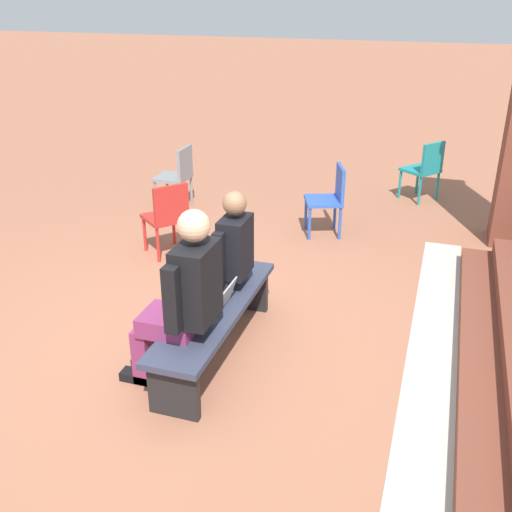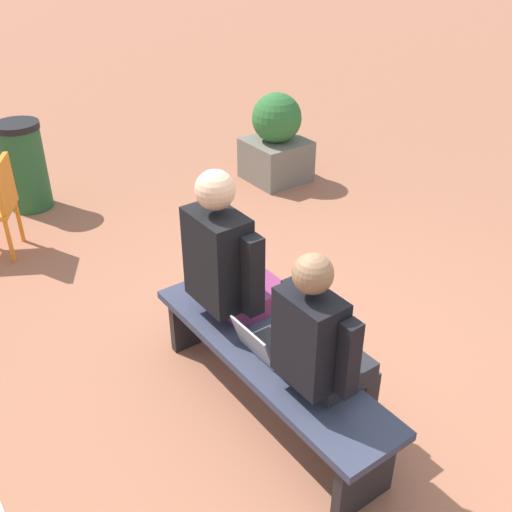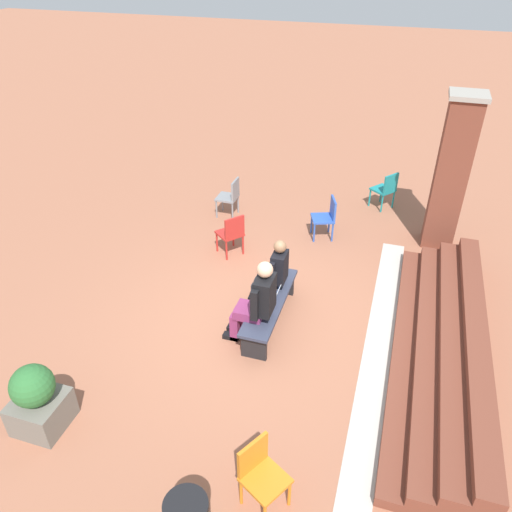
{
  "view_description": "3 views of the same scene",
  "coord_description": "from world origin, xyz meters",
  "px_view_note": "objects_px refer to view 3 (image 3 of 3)",
  "views": [
    {
      "loc": [
        3.83,
        1.74,
        2.78
      ],
      "look_at": [
        -0.4,
        0.36,
        0.74
      ],
      "focal_mm": 42.0,
      "sensor_mm": 36.0,
      "label": 1
    },
    {
      "loc": [
        -2.08,
        1.74,
        2.66
      ],
      "look_at": [
        0.39,
        -0.06,
        0.81
      ],
      "focal_mm": 42.0,
      "sensor_mm": 36.0,
      "label": 2
    },
    {
      "loc": [
        5.76,
        1.74,
        5.16
      ],
      "look_at": [
        -0.43,
        -0.21,
        0.91
      ],
      "focal_mm": 35.0,
      "sensor_mm": 36.0,
      "label": 3
    }
  ],
  "objects_px": {
    "person_adult": "(257,300)",
    "plastic_chair_mid_courtyard": "(260,472)",
    "bench": "(270,305)",
    "plastic_chair_near_bench_right": "(230,195)",
    "laptop": "(271,297)",
    "plastic_chair_near_bench_left": "(232,232)",
    "plastic_chair_by_pillar": "(386,188)",
    "plastic_chair_foreground": "(327,216)",
    "planter": "(37,400)",
    "person_student": "(273,272)"
  },
  "relations": [
    {
      "from": "person_adult",
      "to": "bench",
      "type": "bearing_deg",
      "value": 170.52
    },
    {
      "from": "plastic_chair_near_bench_right",
      "to": "plastic_chair_by_pillar",
      "type": "distance_m",
      "value": 3.37
    },
    {
      "from": "bench",
      "to": "planter",
      "type": "relative_size",
      "value": 1.91
    },
    {
      "from": "person_student",
      "to": "planter",
      "type": "height_order",
      "value": "person_student"
    },
    {
      "from": "plastic_chair_near_bench_left",
      "to": "plastic_chair_near_bench_right",
      "type": "height_order",
      "value": "same"
    },
    {
      "from": "plastic_chair_near_bench_left",
      "to": "plastic_chair_by_pillar",
      "type": "xyz_separation_m",
      "value": [
        -2.77,
        2.55,
        0.0
      ]
    },
    {
      "from": "person_student",
      "to": "plastic_chair_near_bench_right",
      "type": "bearing_deg",
      "value": -148.18
    },
    {
      "from": "bench",
      "to": "person_student",
      "type": "bearing_deg",
      "value": -170.49
    },
    {
      "from": "person_student",
      "to": "plastic_chair_near_bench_right",
      "type": "relative_size",
      "value": 1.53
    },
    {
      "from": "plastic_chair_near_bench_right",
      "to": "plastic_chair_by_pillar",
      "type": "bearing_deg",
      "value": 113.25
    },
    {
      "from": "bench",
      "to": "person_student",
      "type": "xyz_separation_m",
      "value": [
        -0.38,
        -0.06,
        0.34
      ]
    },
    {
      "from": "plastic_chair_foreground",
      "to": "planter",
      "type": "bearing_deg",
      "value": -24.14
    },
    {
      "from": "plastic_chair_near_bench_left",
      "to": "plastic_chair_by_pillar",
      "type": "relative_size",
      "value": 1.0
    },
    {
      "from": "laptop",
      "to": "plastic_chair_by_pillar",
      "type": "bearing_deg",
      "value": 163.46
    },
    {
      "from": "person_student",
      "to": "person_adult",
      "type": "xyz_separation_m",
      "value": [
        0.81,
        -0.01,
        0.05
      ]
    },
    {
      "from": "plastic_chair_near_bench_left",
      "to": "plastic_chair_by_pillar",
      "type": "distance_m",
      "value": 3.77
    },
    {
      "from": "person_adult",
      "to": "plastic_chair_mid_courtyard",
      "type": "distance_m",
      "value": 2.53
    },
    {
      "from": "person_adult",
      "to": "plastic_chair_near_bench_left",
      "type": "relative_size",
      "value": 1.68
    },
    {
      "from": "person_student",
      "to": "plastic_chair_by_pillar",
      "type": "relative_size",
      "value": 1.53
    },
    {
      "from": "person_adult",
      "to": "planter",
      "type": "bearing_deg",
      "value": -42.51
    },
    {
      "from": "plastic_chair_near_bench_right",
      "to": "plastic_chair_mid_courtyard",
      "type": "distance_m",
      "value": 6.43
    },
    {
      "from": "person_adult",
      "to": "plastic_chair_mid_courtyard",
      "type": "relative_size",
      "value": 1.68
    },
    {
      "from": "person_student",
      "to": "planter",
      "type": "bearing_deg",
      "value": -34.1
    },
    {
      "from": "laptop",
      "to": "planter",
      "type": "bearing_deg",
      "value": -38.76
    },
    {
      "from": "person_adult",
      "to": "plastic_chair_near_bench_right",
      "type": "distance_m",
      "value": 3.94
    },
    {
      "from": "plastic_chair_near_bench_left",
      "to": "plastic_chair_near_bench_right",
      "type": "distance_m",
      "value": 1.54
    },
    {
      "from": "laptop",
      "to": "plastic_chair_near_bench_left",
      "type": "distance_m",
      "value": 2.09
    },
    {
      "from": "bench",
      "to": "plastic_chair_near_bench_left",
      "type": "xyz_separation_m",
      "value": [
        -1.68,
        -1.22,
        0.13
      ]
    },
    {
      "from": "plastic_chair_near_bench_left",
      "to": "planter",
      "type": "bearing_deg",
      "value": -11.9
    },
    {
      "from": "person_adult",
      "to": "planter",
      "type": "relative_size",
      "value": 1.5
    },
    {
      "from": "plastic_chair_near_bench_right",
      "to": "plastic_chair_near_bench_left",
      "type": "bearing_deg",
      "value": 20.68
    },
    {
      "from": "bench",
      "to": "person_student",
      "type": "distance_m",
      "value": 0.51
    },
    {
      "from": "bench",
      "to": "plastic_chair_near_bench_right",
      "type": "bearing_deg",
      "value": -150.53
    },
    {
      "from": "person_student",
      "to": "plastic_chair_near_bench_right",
      "type": "height_order",
      "value": "person_student"
    },
    {
      "from": "bench",
      "to": "laptop",
      "type": "height_order",
      "value": "laptop"
    },
    {
      "from": "bench",
      "to": "plastic_chair_near_bench_right",
      "type": "height_order",
      "value": "plastic_chair_near_bench_right"
    },
    {
      "from": "plastic_chair_foreground",
      "to": "planter",
      "type": "relative_size",
      "value": 0.89
    },
    {
      "from": "person_adult",
      "to": "plastic_chair_mid_courtyard",
      "type": "height_order",
      "value": "person_adult"
    },
    {
      "from": "person_student",
      "to": "person_adult",
      "type": "height_order",
      "value": "person_adult"
    },
    {
      "from": "person_student",
      "to": "plastic_chair_near_bench_left",
      "type": "xyz_separation_m",
      "value": [
        -1.3,
        -1.15,
        -0.21
      ]
    },
    {
      "from": "plastic_chair_near_bench_left",
      "to": "plastic_chair_by_pillar",
      "type": "bearing_deg",
      "value": 137.34
    },
    {
      "from": "plastic_chair_foreground",
      "to": "planter",
      "type": "xyz_separation_m",
      "value": [
        5.53,
        -2.48,
        -0.04
      ]
    },
    {
      "from": "person_adult",
      "to": "plastic_chair_near_bench_left",
      "type": "xyz_separation_m",
      "value": [
        -2.11,
        -1.15,
        -0.26
      ]
    },
    {
      "from": "plastic_chair_near_bench_left",
      "to": "laptop",
      "type": "bearing_deg",
      "value": 36.17
    },
    {
      "from": "laptop",
      "to": "plastic_chair_near_bench_left",
      "type": "height_order",
      "value": "plastic_chair_near_bench_left"
    },
    {
      "from": "bench",
      "to": "plastic_chair_mid_courtyard",
      "type": "bearing_deg",
      "value": 14.1
    },
    {
      "from": "plastic_chair_near_bench_left",
      "to": "planter",
      "type": "height_order",
      "value": "planter"
    },
    {
      "from": "person_student",
      "to": "plastic_chair_near_bench_left",
      "type": "distance_m",
      "value": 1.75
    },
    {
      "from": "laptop",
      "to": "plastic_chair_mid_courtyard",
      "type": "relative_size",
      "value": 0.38
    },
    {
      "from": "person_adult",
      "to": "plastic_chair_near_bench_right",
      "type": "relative_size",
      "value": 1.68
    }
  ]
}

